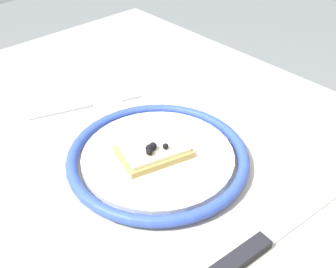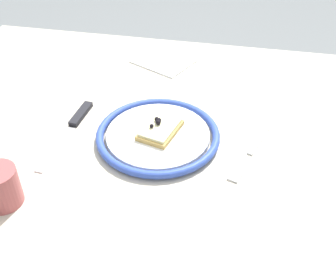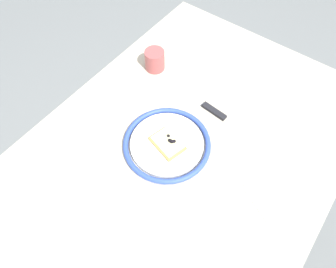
# 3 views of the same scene
# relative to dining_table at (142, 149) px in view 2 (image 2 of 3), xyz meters

# --- Properties ---
(dining_table) EXTENTS (1.15, 0.86, 0.74)m
(dining_table) POSITION_rel_dining_table_xyz_m (0.00, 0.00, 0.00)
(dining_table) COLOR #BCB29E
(dining_table) RESTS_ON ground_plane
(plate) EXTENTS (0.27, 0.27, 0.02)m
(plate) POSITION_rel_dining_table_xyz_m (-0.05, 0.05, 0.09)
(plate) COLOR white
(plate) RESTS_ON dining_table
(pizza_slice_near) EXTENTS (0.09, 0.12, 0.03)m
(pizza_slice_near) POSITION_rel_dining_table_xyz_m (-0.05, 0.04, 0.10)
(pizza_slice_near) COLOR tan
(pizza_slice_near) RESTS_ON plate
(knife) EXTENTS (0.04, 0.24, 0.01)m
(knife) POSITION_rel_dining_table_xyz_m (0.15, 0.04, 0.08)
(knife) COLOR silver
(knife) RESTS_ON dining_table
(fork) EXTENTS (0.08, 0.20, 0.00)m
(fork) POSITION_rel_dining_table_xyz_m (-0.25, 0.06, 0.08)
(fork) COLOR silver
(fork) RESTS_ON dining_table
(cup) EXTENTS (0.07, 0.07, 0.08)m
(cup) POSITION_rel_dining_table_xyz_m (0.19, 0.28, 0.11)
(cup) COLOR #A54C4C
(cup) RESTS_ON dining_table
(napkin) EXTENTS (0.19, 0.17, 0.00)m
(napkin) POSITION_rel_dining_table_xyz_m (0.01, -0.29, 0.08)
(napkin) COLOR white
(napkin) RESTS_ON dining_table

